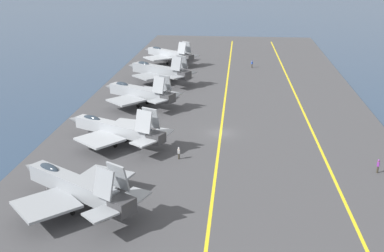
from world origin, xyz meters
TOP-DOWN VIEW (x-y plane):
  - ground_plane at (0.00, 0.00)m, footprint 2000.00×2000.00m
  - carrier_deck at (0.00, 0.00)m, footprint 185.28×50.73m
  - deck_stripe_foul_line at (0.00, -13.95)m, footprint 166.72×4.10m
  - deck_stripe_centerline at (0.00, 0.00)m, footprint 166.75×0.36m
  - parked_jet_second at (-24.42, 14.30)m, footprint 13.77×16.23m
  - parked_jet_third at (-5.93, 14.69)m, footprint 12.54×16.82m
  - parked_jet_fourth at (12.89, 15.23)m, footprint 12.80×15.38m
  - parked_jet_fifth at (29.45, 14.49)m, footprint 12.83×16.15m
  - parked_jet_sixth at (48.58, 15.14)m, footprint 13.72×15.42m
  - crew_purple_vest at (-12.23, -19.88)m, footprint 0.46×0.41m
  - crew_blue_vest at (45.68, -5.47)m, footprint 0.46×0.42m
  - crew_white_vest at (-10.45, 5.07)m, footprint 0.44×0.35m

SIDE VIEW (x-z plane):
  - ground_plane at x=0.00m, z-range 0.00..0.00m
  - carrier_deck at x=0.00m, z-range 0.00..0.40m
  - deck_stripe_foul_line at x=0.00m, z-range 0.40..0.41m
  - deck_stripe_centerline at x=0.00m, z-range 0.40..0.41m
  - crew_white_vest at x=-10.45m, z-range 0.48..2.12m
  - crew_purple_vest at x=-12.23m, z-range 0.49..2.26m
  - crew_blue_vest at x=45.68m, z-range 0.49..2.27m
  - parked_jet_third at x=-5.93m, z-range -0.36..5.73m
  - parked_jet_fourth at x=12.89m, z-range -0.27..5.81m
  - parked_jet_sixth at x=48.58m, z-range -0.18..5.80m
  - parked_jet_second at x=-24.42m, z-range -0.23..6.14m
  - parked_jet_fifth at x=29.45m, z-range -0.17..6.14m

